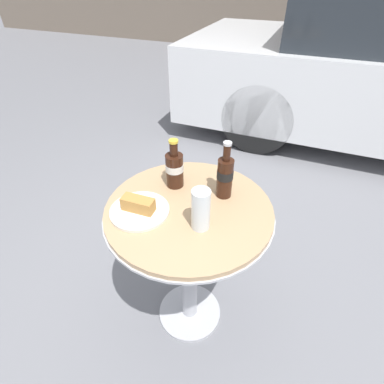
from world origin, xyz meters
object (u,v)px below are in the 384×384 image
Objects in this scene: bistro_table at (189,238)px; drinking_glass at (201,211)px; cola_bottle_left at (175,168)px; lunch_plate_near at (139,209)px; cola_bottle_right at (225,176)px.

drinking_glass is at bearing -46.07° from bistro_table.
cola_bottle_left reaches higher than lunch_plate_near.
cola_bottle_left is 0.27m from drinking_glass.
bistro_table is 0.30m from cola_bottle_left.
drinking_glass is 0.24m from lunch_plate_near.
cola_bottle_right reaches higher than cola_bottle_left.
lunch_plate_near reaches higher than bistro_table.
cola_bottle_right is 0.35m from lunch_plate_near.
cola_bottle_left is at bearing -177.20° from cola_bottle_right.
cola_bottle_left is at bearing 133.97° from drinking_glass.
drinking_glass is (0.08, -0.08, 0.24)m from bistro_table.
lunch_plate_near is at bearing -149.37° from bistro_table.
bistro_table is at bearing 133.93° from drinking_glass.
bistro_table is 0.27m from drinking_glass.
lunch_plate_near is at bearing -140.14° from cola_bottle_right.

